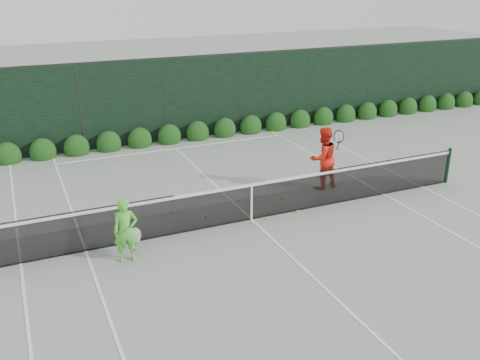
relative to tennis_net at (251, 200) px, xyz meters
name	(u,v)px	position (x,y,z in m)	size (l,w,h in m)	color
ground	(251,219)	(0.02, 0.00, -0.53)	(80.00, 80.00, 0.00)	gray
tennis_net	(251,200)	(0.00, 0.00, 0.00)	(12.90, 0.10, 1.07)	black
player_woman	(126,231)	(-3.30, -0.78, 0.18)	(0.63, 0.39, 1.43)	#55C93B
player_man	(323,158)	(2.80, 1.14, 0.38)	(0.95, 0.78, 1.81)	red
court_lines	(251,219)	(0.02, 0.00, -0.53)	(11.03, 23.83, 0.01)	white
windscreen_fence	(309,205)	(0.02, -2.71, 0.98)	(32.00, 21.07, 3.06)	black
hedge_row	(169,137)	(0.02, 7.15, -0.30)	(31.66, 0.65, 0.94)	#11390F
tennis_balls	(247,213)	(0.03, 0.32, -0.50)	(3.16, 1.43, 0.07)	#B7E633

